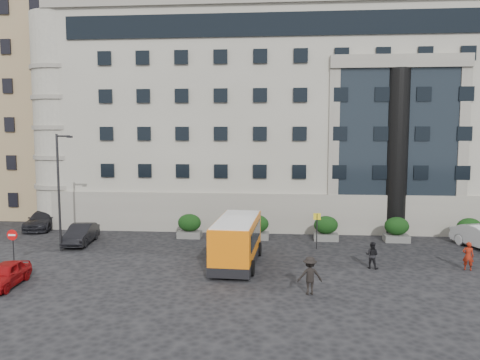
% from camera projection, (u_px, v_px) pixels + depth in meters
% --- Properties ---
extents(ground, '(120.00, 120.00, 0.00)m').
position_uv_depth(ground, '(231.00, 268.00, 28.04)').
color(ground, black).
rests_on(ground, ground).
extents(civic_building, '(44.00, 24.00, 18.00)m').
position_uv_depth(civic_building, '(310.00, 124.00, 48.43)').
color(civic_building, gray).
rests_on(civic_building, ground).
extents(entrance_column, '(1.80, 1.80, 13.00)m').
position_uv_depth(entrance_column, '(396.00, 153.00, 36.59)').
color(entrance_column, black).
rests_on(entrance_column, ground).
extents(apartment_near, '(14.00, 14.00, 20.00)m').
position_uv_depth(apartment_near, '(22.00, 114.00, 48.87)').
color(apartment_near, '#987B58').
rests_on(apartment_near, ground).
extents(apartment_far, '(13.00, 13.00, 22.00)m').
position_uv_depth(apartment_far, '(71.00, 112.00, 66.86)').
color(apartment_far, '#846A4D').
rests_on(apartment_far, ground).
extents(hedge_a, '(1.80, 1.26, 1.84)m').
position_uv_depth(hedge_a, '(190.00, 226.00, 36.02)').
color(hedge_a, '#595956').
rests_on(hedge_a, ground).
extents(hedge_b, '(1.80, 1.26, 1.84)m').
position_uv_depth(hedge_b, '(257.00, 227.00, 35.58)').
color(hedge_b, '#595956').
rests_on(hedge_b, ground).
extents(hedge_c, '(1.80, 1.26, 1.84)m').
position_uv_depth(hedge_c, '(326.00, 228.00, 35.14)').
color(hedge_c, '#595956').
rests_on(hedge_c, ground).
extents(hedge_d, '(1.80, 1.26, 1.84)m').
position_uv_depth(hedge_d, '(397.00, 229.00, 34.71)').
color(hedge_d, '#595956').
rests_on(hedge_d, ground).
extents(hedge_e, '(1.80, 1.26, 1.84)m').
position_uv_depth(hedge_e, '(469.00, 230.00, 34.27)').
color(hedge_e, '#595956').
rests_on(hedge_e, ground).
extents(street_lamp, '(1.16, 0.18, 8.00)m').
position_uv_depth(street_lamp, '(60.00, 188.00, 31.58)').
color(street_lamp, '#262628').
rests_on(street_lamp, ground).
extents(bus_stop_sign, '(0.50, 0.08, 2.52)m').
position_uv_depth(bus_stop_sign, '(317.00, 225.00, 32.36)').
color(bus_stop_sign, '#262628').
rests_on(bus_stop_sign, ground).
extents(no_entry_sign, '(0.64, 0.16, 2.32)m').
position_uv_depth(no_entry_sign, '(13.00, 241.00, 27.94)').
color(no_entry_sign, '#262628').
rests_on(no_entry_sign, ground).
extents(minibus, '(2.87, 6.93, 2.85)m').
position_uv_depth(minibus, '(237.00, 239.00, 28.60)').
color(minibus, orange).
rests_on(minibus, ground).
extents(red_truck, '(3.20, 5.35, 2.69)m').
position_uv_depth(red_truck, '(117.00, 199.00, 47.24)').
color(red_truck, maroon).
rests_on(red_truck, ground).
extents(parked_car_a, '(1.78, 3.84, 1.27)m').
position_uv_depth(parked_car_a, '(5.00, 275.00, 24.60)').
color(parked_car_a, '#9B0B0D').
rests_on(parked_car_a, ground).
extents(parked_car_b, '(1.94, 4.50, 1.44)m').
position_uv_depth(parked_car_b, '(81.00, 234.00, 34.03)').
color(parked_car_b, black).
rests_on(parked_car_b, ground).
extents(parked_car_c, '(2.88, 5.39, 1.49)m').
position_uv_depth(parked_car_c, '(43.00, 220.00, 39.44)').
color(parked_car_c, black).
rests_on(parked_car_c, ground).
extents(parked_car_d, '(2.20, 4.63, 1.27)m').
position_uv_depth(parked_car_d, '(101.00, 216.00, 41.82)').
color(parked_car_d, black).
rests_on(parked_car_d, ground).
extents(pedestrian_a, '(0.72, 0.60, 1.70)m').
position_uv_depth(pedestrian_a, '(468.00, 256.00, 27.50)').
color(pedestrian_a, maroon).
rests_on(pedestrian_a, ground).
extents(pedestrian_b, '(0.97, 0.89, 1.62)m').
position_uv_depth(pedestrian_b, '(372.00, 255.00, 27.87)').
color(pedestrian_b, black).
rests_on(pedestrian_b, ground).
extents(pedestrian_c, '(1.32, 0.87, 1.92)m').
position_uv_depth(pedestrian_c, '(310.00, 276.00, 23.38)').
color(pedestrian_c, black).
rests_on(pedestrian_c, ground).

